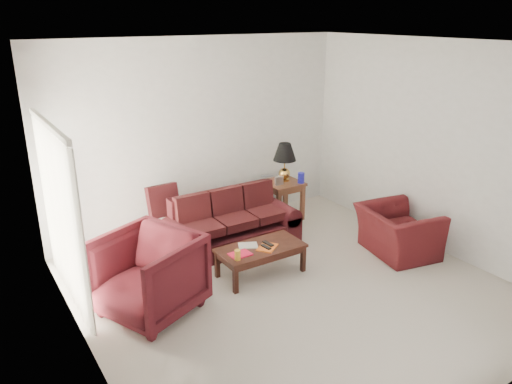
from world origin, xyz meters
TOP-DOWN VIEW (x-y plane):
  - floor at (0.00, 0.00)m, footprint 5.00×5.00m
  - blinds at (-2.42, 1.30)m, footprint 0.10×2.00m
  - sofa at (-0.03, 1.46)m, footprint 2.05×1.03m
  - throw_pillow at (-0.83, 2.12)m, footprint 0.48×0.26m
  - end_table at (1.25, 1.98)m, footprint 0.60×0.60m
  - table_lamp at (1.31, 2.02)m, footprint 0.41×0.41m
  - clock at (1.11, 1.88)m, footprint 0.14×0.05m
  - blue_canister at (1.47, 1.77)m, footprint 0.13×0.13m
  - picture_frame at (1.06, 2.17)m, footprint 0.16×0.19m
  - floor_lamp at (-2.13, 2.16)m, footprint 0.31×0.31m
  - armchair_left at (-1.71, 0.47)m, footprint 1.39×1.37m
  - armchair_right at (1.88, -0.00)m, footprint 1.10×1.20m
  - coffee_table at (-0.13, 0.53)m, footprint 1.20×0.69m
  - magazine_red at (-0.48, 0.48)m, footprint 0.28×0.21m
  - magazine_white at (-0.26, 0.64)m, footprint 0.31×0.28m
  - magazine_orange at (-0.07, 0.46)m, footprint 0.35×0.33m
  - remote_a at (-0.10, 0.45)m, footprint 0.07×0.17m
  - remote_b at (-0.02, 0.51)m, footprint 0.07×0.19m
  - yellow_glass at (-0.57, 0.38)m, footprint 0.09×0.09m

SIDE VIEW (x-z plane):
  - floor at x=0.00m, z-range 0.00..0.00m
  - coffee_table at x=-0.13m, z-range 0.00..0.40m
  - end_table at x=1.25m, z-range 0.00..0.65m
  - armchair_right at x=1.88m, z-range 0.00..0.68m
  - sofa at x=-0.03m, z-range 0.00..0.81m
  - magazine_white at x=-0.26m, z-range 0.40..0.42m
  - magazine_red at x=-0.48m, z-range 0.40..0.42m
  - magazine_orange at x=-0.07m, z-range 0.40..0.42m
  - remote_a at x=-0.10m, z-range 0.42..0.44m
  - remote_b at x=-0.02m, z-range 0.42..0.44m
  - yellow_glass at x=-0.57m, z-range 0.40..0.54m
  - armchair_left at x=-1.71m, z-range 0.00..0.97m
  - throw_pillow at x=-0.83m, z-range 0.45..0.94m
  - clock at x=1.11m, z-range 0.65..0.79m
  - picture_frame at x=1.06m, z-range 0.71..0.76m
  - blue_canister at x=1.47m, z-range 0.65..0.82m
  - floor_lamp at x=-2.13m, z-range 0.00..1.58m
  - table_lamp at x=1.31m, z-range 0.65..1.29m
  - blinds at x=-2.42m, z-range 0.00..2.16m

